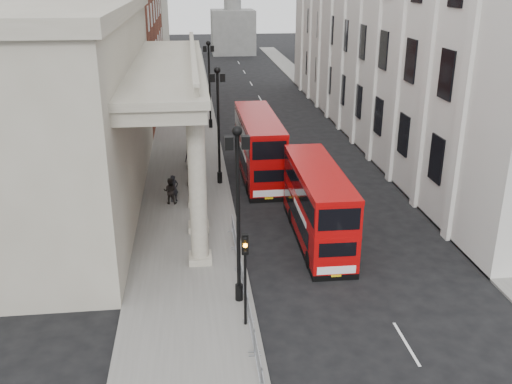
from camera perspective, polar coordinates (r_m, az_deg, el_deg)
The scene contains 17 objects.
ground at distance 23.87m, azimuth 0.68°, elevation -15.89°, with size 260.00×260.00×0.00m, color black.
sidewalk_west at distance 50.97m, azimuth -6.97°, elevation 4.60°, with size 6.00×140.00×0.12m, color slate.
sidewalk_east at distance 53.41m, azimuth 11.09°, elevation 5.13°, with size 3.00×140.00×0.12m, color slate.
kerb at distance 51.02m, azimuth -3.64°, elevation 4.75°, with size 0.20×140.00×0.14m, color slate.
portico_building at distance 38.70m, azimuth -18.59°, elevation 7.49°, with size 9.00×28.00×12.00m, color gray.
brick_building at distance 67.49m, azimuth -14.11°, elevation 17.60°, with size 9.00×32.00×22.00m, color maroon.
west_building_far at distance 99.35m, azimuth -11.84°, elevation 18.11°, with size 9.00×30.00×20.00m, color gray.
lamp_post_south at distance 24.86m, azimuth -1.81°, elevation -1.27°, with size 1.05×0.44×8.32m.
lamp_post_mid at distance 40.10m, azimuth -3.79°, elevation 7.38°, with size 1.05×0.44×8.32m.
lamp_post_north at distance 55.76m, azimuth -4.69°, elevation 11.23°, with size 1.05×0.44×8.32m.
traffic_light at distance 23.82m, azimuth -1.10°, elevation -7.12°, with size 0.28×0.33×4.30m.
crowd_barriers at distance 25.27m, azimuth -0.77°, elevation -11.72°, with size 0.50×18.75×1.10m.
bus_near at distance 32.36m, azimuth 6.17°, elevation -1.09°, with size 2.50×9.88×4.25m.
bus_far at distance 42.33m, azimuth 0.27°, elevation 4.68°, with size 2.71×10.76×4.63m.
pedestrian_a at distance 38.10m, azimuth -8.22°, elevation 0.35°, with size 0.66×0.43×1.81m, color black.
pedestrian_b at distance 37.78m, azimuth -8.60°, elevation 0.12°, with size 0.86×0.67×1.77m, color black.
pedestrian_c at distance 44.35m, azimuth -6.55°, elevation 3.41°, with size 0.87×0.57×1.79m, color black.
Camera 1 is at (-2.47, -18.93, 14.34)m, focal length 40.00 mm.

